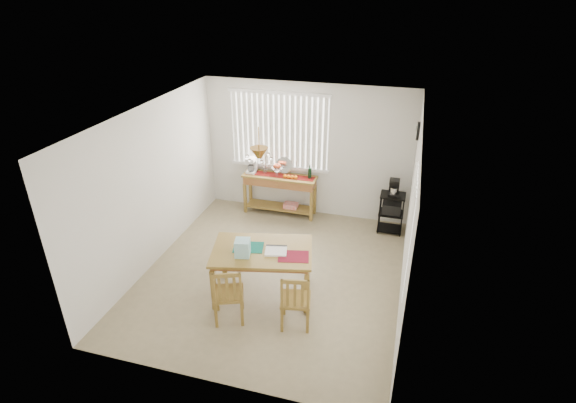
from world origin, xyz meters
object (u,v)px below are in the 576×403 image
(chair_right, at_px, (295,301))
(wire_cart, at_px, (391,209))
(sideboard, at_px, (280,185))
(chair_left, at_px, (228,294))
(dining_table, at_px, (262,255))
(cart_items, at_px, (394,187))

(chair_right, bearing_deg, wire_cart, 70.47)
(sideboard, xyz_separation_m, chair_left, (0.22, -3.21, -0.18))
(chair_left, bearing_deg, dining_table, 69.54)
(sideboard, bearing_deg, dining_table, -79.18)
(cart_items, height_order, chair_left, cart_items)
(sideboard, bearing_deg, wire_cart, -3.51)
(sideboard, distance_m, wire_cart, 2.19)
(chair_right, bearing_deg, dining_table, 139.41)
(chair_right, bearing_deg, chair_left, -171.55)
(cart_items, xyz_separation_m, chair_left, (-1.95, -3.09, -0.47))
(wire_cart, xyz_separation_m, dining_table, (-1.69, -2.39, 0.23))
(sideboard, height_order, dining_table, sideboard)
(chair_left, bearing_deg, cart_items, 57.71)
(cart_items, distance_m, chair_right, 3.17)
(chair_left, distance_m, chair_right, 0.92)
(cart_items, bearing_deg, chair_right, -109.48)
(sideboard, height_order, chair_right, chair_right)
(chair_right, bearing_deg, sideboard, 110.17)
(sideboard, distance_m, chair_right, 3.29)
(cart_items, xyz_separation_m, dining_table, (-1.69, -2.40, -0.22))
(sideboard, relative_size, chair_left, 1.64)
(dining_table, relative_size, chair_right, 1.85)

